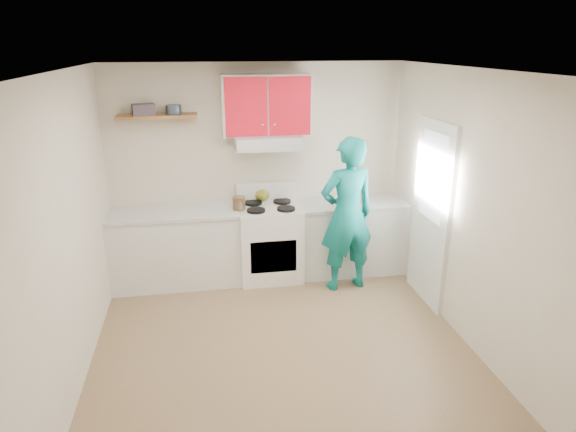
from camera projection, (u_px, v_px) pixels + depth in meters
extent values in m
plane|color=brown|center=(283.00, 346.00, 4.95)|extent=(3.80, 3.80, 0.00)
cube|color=white|center=(281.00, 70.00, 4.10)|extent=(3.60, 3.80, 0.04)
cube|color=beige|center=(257.00, 170.00, 6.29)|extent=(3.60, 0.04, 2.60)
cube|color=beige|center=(338.00, 336.00, 2.76)|extent=(3.60, 0.04, 2.60)
cube|color=beige|center=(70.00, 233.00, 4.23)|extent=(0.04, 3.80, 2.60)
cube|color=beige|center=(468.00, 210.00, 4.82)|extent=(0.04, 3.80, 2.60)
cube|color=white|center=(431.00, 214.00, 5.55)|extent=(0.05, 0.85, 2.05)
cube|color=white|center=(432.00, 177.00, 5.41)|extent=(0.01, 0.55, 0.95)
cube|color=silver|center=(176.00, 248.00, 6.12)|extent=(1.52, 0.60, 0.90)
cube|color=silver|center=(350.00, 237.00, 6.48)|extent=(1.32, 0.60, 0.90)
cube|color=white|center=(270.00, 242.00, 6.28)|extent=(0.76, 0.65, 0.92)
cube|color=silver|center=(267.00, 142.00, 5.98)|extent=(0.76, 0.44, 0.15)
cube|color=red|center=(266.00, 105.00, 5.89)|extent=(1.02, 0.33, 0.70)
cube|color=brown|center=(157.00, 116.00, 5.73)|extent=(0.90, 0.30, 0.04)
cube|color=#453D46|center=(143.00, 109.00, 5.65)|extent=(0.27, 0.22, 0.12)
cylinder|color=#333D4C|center=(174.00, 110.00, 5.72)|extent=(0.19, 0.19, 0.11)
ellipsoid|color=olive|center=(262.00, 195.00, 6.34)|extent=(0.22, 0.22, 0.16)
cylinder|color=#493720|center=(239.00, 204.00, 6.01)|extent=(0.18, 0.18, 0.18)
cube|color=olive|center=(350.00, 205.00, 6.23)|extent=(0.38, 0.31, 0.02)
cube|color=red|center=(374.00, 201.00, 6.41)|extent=(0.33, 0.28, 0.01)
imported|color=#0D7977|center=(347.00, 215.00, 5.85)|extent=(0.73, 0.55, 1.84)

